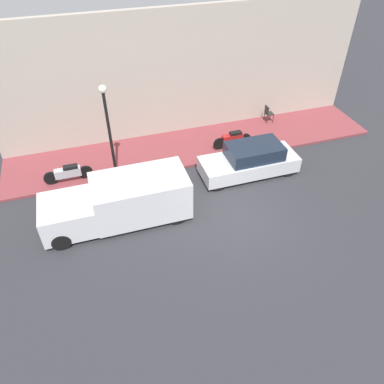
# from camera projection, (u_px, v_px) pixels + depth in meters

# --- Properties ---
(ground_plane) EXTENTS (60.00, 60.00, 0.00)m
(ground_plane) POSITION_uv_depth(u_px,v_px,m) (237.00, 217.00, 14.33)
(ground_plane) COLOR #2D2D33
(sidewalk) EXTENTS (3.09, 17.56, 0.11)m
(sidewalk) POSITION_uv_depth(u_px,v_px,m) (195.00, 146.00, 18.10)
(sidewalk) COLOR brown
(sidewalk) RESTS_ON ground_plane
(building_facade) EXTENTS (0.30, 17.56, 5.95)m
(building_facade) POSITION_uv_depth(u_px,v_px,m) (184.00, 74.00, 17.46)
(building_facade) COLOR #B2A899
(building_facade) RESTS_ON ground_plane
(parked_car) EXTENTS (1.60, 4.21, 1.41)m
(parked_car) POSITION_uv_depth(u_px,v_px,m) (250.00, 161.00, 16.08)
(parked_car) COLOR silver
(parked_car) RESTS_ON ground_plane
(delivery_van) EXTENTS (1.91, 5.34, 1.75)m
(delivery_van) POSITION_uv_depth(u_px,v_px,m) (119.00, 201.00, 13.68)
(delivery_van) COLOR silver
(delivery_van) RESTS_ON ground_plane
(scooter_silver) EXTENTS (0.30, 2.00, 0.74)m
(scooter_silver) POSITION_uv_depth(u_px,v_px,m) (68.00, 173.00, 15.64)
(scooter_silver) COLOR #B7B7BF
(scooter_silver) RESTS_ON sidewalk
(motorcycle_red) EXTENTS (0.30, 1.89, 0.78)m
(motorcycle_red) POSITION_uv_depth(u_px,v_px,m) (233.00, 139.00, 17.66)
(motorcycle_red) COLOR #B21E1E
(motorcycle_red) RESTS_ON sidewalk
(streetlamp) EXTENTS (0.31, 0.31, 4.06)m
(streetlamp) POSITION_uv_depth(u_px,v_px,m) (108.00, 120.00, 14.60)
(streetlamp) COLOR black
(streetlamp) RESTS_ON sidewalk
(cafe_chair) EXTENTS (0.40, 0.40, 0.88)m
(cafe_chair) POSITION_uv_depth(u_px,v_px,m) (268.00, 113.00, 19.49)
(cafe_chair) COLOR #262626
(cafe_chair) RESTS_ON sidewalk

